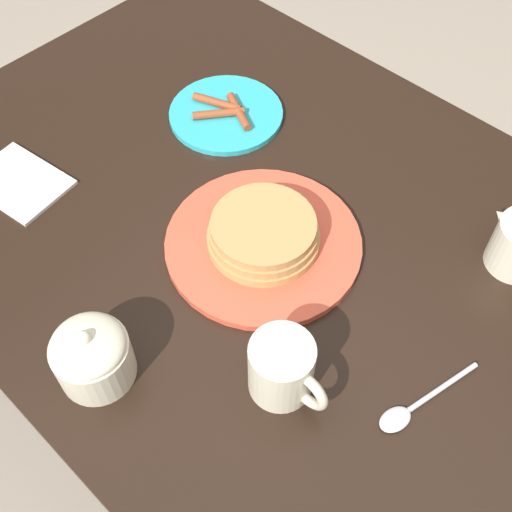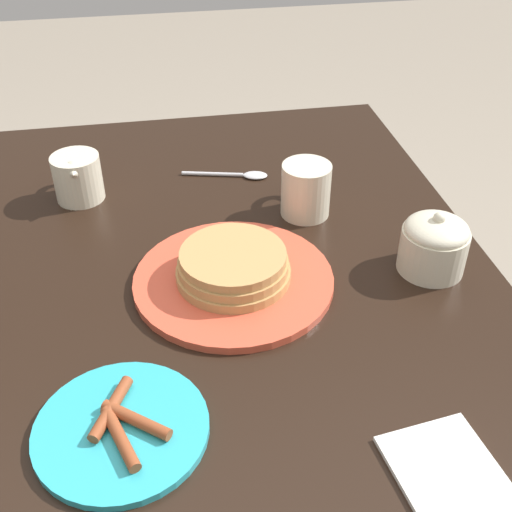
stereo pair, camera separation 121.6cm
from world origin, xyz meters
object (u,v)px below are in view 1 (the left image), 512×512
(side_plate_bacon, at_px, (226,113))
(coffee_mug, at_px, (283,369))
(pancake_plate, at_px, (263,238))
(sugar_bowl, at_px, (92,355))
(spoon, at_px, (412,408))
(napkin, at_px, (19,182))

(side_plate_bacon, distance_m, coffee_mug, 0.51)
(pancake_plate, relative_size, sugar_bowl, 2.94)
(side_plate_bacon, height_order, spoon, side_plate_bacon)
(sugar_bowl, height_order, napkin, sugar_bowl)
(napkin, bearing_deg, pancake_plate, 25.54)
(napkin, bearing_deg, coffee_mug, 3.13)
(coffee_mug, xyz_separation_m, napkin, (-0.53, -0.03, -0.04))
(pancake_plate, bearing_deg, spoon, -10.89)
(spoon, bearing_deg, side_plate_bacon, 157.95)
(coffee_mug, relative_size, sugar_bowl, 1.15)
(coffee_mug, bearing_deg, side_plate_bacon, 142.92)
(coffee_mug, bearing_deg, pancake_plate, 139.08)
(coffee_mug, xyz_separation_m, sugar_bowl, (-0.18, -0.15, -0.00))
(sugar_bowl, xyz_separation_m, napkin, (-0.35, 0.12, -0.04))
(side_plate_bacon, relative_size, sugar_bowl, 2.00)
(coffee_mug, distance_m, spoon, 0.17)
(pancake_plate, xyz_separation_m, napkin, (-0.36, -0.17, -0.02))
(napkin, relative_size, spoon, 1.03)
(sugar_bowl, distance_m, spoon, 0.40)
(pancake_plate, height_order, side_plate_bacon, pancake_plate)
(pancake_plate, height_order, coffee_mug, coffee_mug)
(side_plate_bacon, xyz_separation_m, napkin, (-0.13, -0.33, -0.00))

